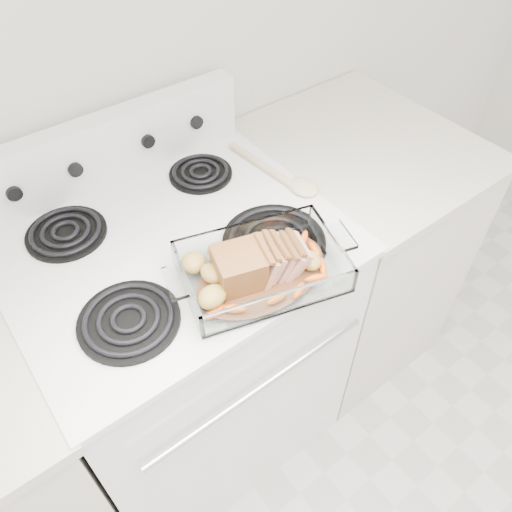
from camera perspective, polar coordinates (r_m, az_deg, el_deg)
electric_range at (r=1.55m, az=-7.69°, el=-9.92°), size 0.78×0.70×1.12m
counter_right at (r=1.83m, az=10.27°, el=0.50°), size 0.58×0.68×0.93m
baking_dish at (r=1.08m, az=0.65°, el=-1.71°), size 0.34×0.22×0.07m
pork_roast at (r=1.05m, az=-0.20°, el=-1.19°), size 0.20×0.10×0.08m
roast_vegetables at (r=1.09m, az=-0.55°, el=-0.49°), size 0.32×0.17×0.04m
wooden_spoon at (r=1.34m, az=3.30°, el=9.01°), size 0.08×0.31×0.02m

